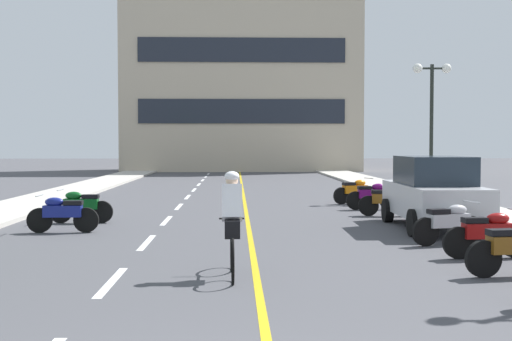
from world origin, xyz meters
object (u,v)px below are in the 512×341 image
(parked_car_near, at_px, (434,192))
(cyclist_rider, at_px, (232,222))
(motorcycle_4, at_px, (449,223))
(motorcycle_5, at_px, (62,213))
(street_lamp_mid, at_px, (432,99))
(motorcycle_6, at_px, (81,206))
(motorcycle_3, at_px, (488,233))
(motorcycle_8, at_px, (373,195))
(motorcycle_9, at_px, (355,191))
(motorcycle_7, at_px, (388,200))

(parked_car_near, relative_size, cyclist_rider, 2.39)
(motorcycle_4, bearing_deg, motorcycle_5, 165.92)
(street_lamp_mid, xyz_separation_m, motorcycle_6, (-11.59, -6.83, -3.34))
(motorcycle_3, distance_m, motorcycle_8, 8.93)
(cyclist_rider, bearing_deg, motorcycle_8, 66.72)
(parked_car_near, bearing_deg, motorcycle_8, 96.52)
(motorcycle_3, bearing_deg, cyclist_rider, -162.35)
(parked_car_near, height_order, motorcycle_8, parked_car_near)
(street_lamp_mid, relative_size, cyclist_rider, 2.85)
(motorcycle_3, height_order, motorcycle_5, same)
(motorcycle_5, relative_size, motorcycle_9, 1.04)
(motorcycle_5, distance_m, motorcycle_9, 11.12)
(parked_car_near, relative_size, motorcycle_9, 2.59)
(motorcycle_4, distance_m, motorcycle_5, 8.92)
(motorcycle_3, bearing_deg, motorcycle_6, 147.36)
(parked_car_near, distance_m, cyclist_rider, 7.63)
(motorcycle_8, relative_size, cyclist_rider, 0.96)
(street_lamp_mid, height_order, motorcycle_9, street_lamp_mid)
(motorcycle_7, distance_m, cyclist_rider, 9.73)
(parked_car_near, distance_m, motorcycle_4, 2.70)
(motorcycle_4, relative_size, motorcycle_5, 0.98)
(motorcycle_6, distance_m, motorcycle_7, 8.77)
(street_lamp_mid, height_order, motorcycle_4, street_lamp_mid)
(motorcycle_9, bearing_deg, motorcycle_4, -88.58)
(motorcycle_5, bearing_deg, motorcycle_6, 90.29)
(motorcycle_4, bearing_deg, street_lamp_mid, 74.98)
(motorcycle_3, xyz_separation_m, cyclist_rider, (-4.75, -1.51, 0.41))
(motorcycle_3, xyz_separation_m, motorcycle_8, (-0.26, 8.93, 0.00))
(cyclist_rider, bearing_deg, motorcycle_3, 17.65)
(street_lamp_mid, bearing_deg, motorcycle_8, -129.94)
(motorcycle_4, xyz_separation_m, motorcycle_5, (-8.66, 2.17, 0.00))
(parked_car_near, bearing_deg, cyclist_rider, -131.24)
(parked_car_near, bearing_deg, motorcycle_6, 171.01)
(motorcycle_4, height_order, motorcycle_6, same)
(motorcycle_5, distance_m, motorcycle_7, 9.26)
(parked_car_near, distance_m, motorcycle_8, 4.76)
(motorcycle_6, bearing_deg, street_lamp_mid, 30.51)
(parked_car_near, relative_size, motorcycle_4, 2.53)
(street_lamp_mid, distance_m, motorcycle_8, 5.73)
(motorcycle_6, height_order, motorcycle_7, same)
(motorcycle_5, relative_size, cyclist_rider, 0.96)
(street_lamp_mid, height_order, motorcycle_8, street_lamp_mid)
(motorcycle_9, relative_size, cyclist_rider, 0.92)
(cyclist_rider, bearing_deg, motorcycle_7, 62.09)
(motorcycle_9, bearing_deg, cyclist_rider, -109.02)
(motorcycle_4, bearing_deg, motorcycle_9, 91.42)
(motorcycle_6, distance_m, motorcycle_8, 9.20)
(parked_car_near, height_order, motorcycle_6, parked_car_near)
(motorcycle_4, relative_size, cyclist_rider, 0.94)
(motorcycle_5, distance_m, cyclist_rider, 6.71)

